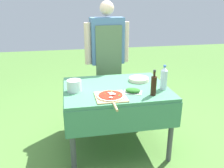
{
  "coord_description": "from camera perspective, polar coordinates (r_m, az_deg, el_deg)",
  "views": [
    {
      "loc": [
        -0.52,
        -2.46,
        1.72
      ],
      "look_at": [
        -0.05,
        0.0,
        0.81
      ],
      "focal_mm": 38.0,
      "sensor_mm": 36.0,
      "label": 1
    }
  ],
  "objects": [
    {
      "name": "person_cook",
      "position": [
        3.37,
        -1.18,
        7.6
      ],
      "size": [
        0.63,
        0.24,
        1.69
      ],
      "rotation": [
        0.0,
        0.0,
        3.22
      ],
      "color": "#333D56",
      "rests_on": "ground"
    },
    {
      "name": "water_bottle",
      "position": [
        2.64,
        12.37,
        1.44
      ],
      "size": [
        0.07,
        0.07,
        0.27
      ],
      "color": "silver",
      "rests_on": "prep_table"
    },
    {
      "name": "pizza_on_peel",
      "position": [
        2.39,
        -0.28,
        -3.01
      ],
      "size": [
        0.31,
        0.48,
        0.05
      ],
      "rotation": [
        0.0,
        0.0,
        -0.0
      ],
      "color": "tan",
      "rests_on": "prep_table"
    },
    {
      "name": "mixing_tub",
      "position": [
        2.58,
        -9.09,
        -0.4
      ],
      "size": [
        0.15,
        0.15,
        0.13
      ],
      "primitive_type": "cylinder",
      "color": "silver",
      "rests_on": "prep_table"
    },
    {
      "name": "prep_table",
      "position": [
        2.72,
        0.94,
        -2.81
      ],
      "size": [
        1.18,
        0.94,
        0.77
      ],
      "color": "#478960",
      "rests_on": "ground"
    },
    {
      "name": "herb_container",
      "position": [
        2.53,
        5.04,
        -1.61
      ],
      "size": [
        0.23,
        0.19,
        0.05
      ],
      "rotation": [
        0.0,
        0.0,
        -0.4
      ],
      "color": "silver",
      "rests_on": "prep_table"
    },
    {
      "name": "oil_bottle",
      "position": [
        2.46,
        9.99,
        -0.3
      ],
      "size": [
        0.06,
        0.06,
        0.27
      ],
      "color": "black",
      "rests_on": "prep_table"
    },
    {
      "name": "ground_plane",
      "position": [
        3.04,
        0.87,
        -14.43
      ],
      "size": [
        12.0,
        12.0,
        0.0
      ],
      "primitive_type": "plane",
      "color": "#517F38"
    },
    {
      "name": "plate_stack",
      "position": [
        2.9,
        6.48,
        1.14
      ],
      "size": [
        0.25,
        0.25,
        0.04
      ],
      "color": "beige",
      "rests_on": "prep_table"
    }
  ]
}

